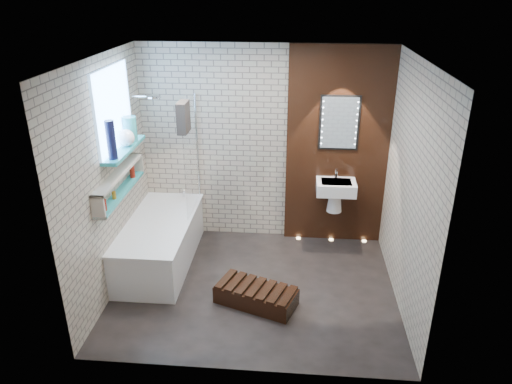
# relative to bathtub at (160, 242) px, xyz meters

# --- Properties ---
(ground) EXTENTS (3.20, 3.20, 0.00)m
(ground) POSITION_rel_bathtub_xyz_m (1.22, -0.45, -0.29)
(ground) COLOR black
(ground) RESTS_ON ground
(room_shell) EXTENTS (3.24, 3.20, 2.60)m
(room_shell) POSITION_rel_bathtub_xyz_m (1.22, -0.45, 1.01)
(room_shell) COLOR tan
(room_shell) RESTS_ON ground
(walnut_panel) EXTENTS (1.30, 0.06, 2.60)m
(walnut_panel) POSITION_rel_bathtub_xyz_m (2.17, 0.82, 1.01)
(walnut_panel) COLOR black
(walnut_panel) RESTS_ON ground
(clerestory_window) EXTENTS (0.18, 1.00, 0.94)m
(clerestory_window) POSITION_rel_bathtub_xyz_m (-0.34, -0.10, 1.61)
(clerestory_window) COLOR #7FADE0
(clerestory_window) RESTS_ON room_shell
(display_niche) EXTENTS (0.14, 1.30, 0.26)m
(display_niche) POSITION_rel_bathtub_xyz_m (-0.31, -0.30, 0.91)
(display_niche) COLOR teal
(display_niche) RESTS_ON room_shell
(bathtub) EXTENTS (0.79, 1.74, 0.70)m
(bathtub) POSITION_rel_bathtub_xyz_m (0.00, 0.00, 0.00)
(bathtub) COLOR white
(bathtub) RESTS_ON ground
(bath_screen) EXTENTS (0.01, 0.78, 1.40)m
(bath_screen) POSITION_rel_bathtub_xyz_m (0.35, 0.44, 0.99)
(bath_screen) COLOR white
(bath_screen) RESTS_ON bathtub
(towel) EXTENTS (0.10, 0.27, 0.36)m
(towel) POSITION_rel_bathtub_xyz_m (0.35, 0.15, 1.56)
(towel) COLOR #282320
(towel) RESTS_ON bath_screen
(shower_head) EXTENTS (0.18, 0.18, 0.02)m
(shower_head) POSITION_rel_bathtub_xyz_m (-0.08, 0.50, 1.71)
(shower_head) COLOR silver
(shower_head) RESTS_ON room_shell
(washbasin) EXTENTS (0.50, 0.36, 0.58)m
(washbasin) POSITION_rel_bathtub_xyz_m (2.17, 0.62, 0.50)
(washbasin) COLOR white
(washbasin) RESTS_ON walnut_panel
(led_mirror) EXTENTS (0.50, 0.02, 0.70)m
(led_mirror) POSITION_rel_bathtub_xyz_m (2.17, 0.78, 1.36)
(led_mirror) COLOR black
(led_mirror) RESTS_ON walnut_panel
(walnut_step) EXTENTS (0.95, 0.67, 0.19)m
(walnut_step) POSITION_rel_bathtub_xyz_m (1.26, -0.75, -0.19)
(walnut_step) COLOR black
(walnut_step) RESTS_ON ground
(niche_bottles) EXTENTS (0.06, 0.97, 0.15)m
(niche_bottles) POSITION_rel_bathtub_xyz_m (-0.31, -0.25, 0.88)
(niche_bottles) COLOR maroon
(niche_bottles) RESTS_ON display_niche
(sill_vases) EXTENTS (0.19, 0.71, 0.41)m
(sill_vases) POSITION_rel_bathtub_xyz_m (-0.28, -0.07, 1.40)
(sill_vases) COLOR #121433
(sill_vases) RESTS_ON clerestory_window
(floor_uplights) EXTENTS (0.96, 0.06, 0.01)m
(floor_uplights) POSITION_rel_bathtub_xyz_m (2.17, 0.75, -0.29)
(floor_uplights) COLOR #FFD899
(floor_uplights) RESTS_ON ground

